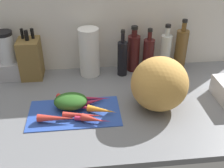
{
  "coord_description": "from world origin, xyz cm",
  "views": [
    {
      "loc": [
        -11.49,
        -107.85,
        77.12
      ],
      "look_at": [
        -0.39,
        -5.65,
        13.86
      ],
      "focal_mm": 43.12,
      "sensor_mm": 36.0,
      "label": 1
    }
  ],
  "objects_px": {
    "cutting_board": "(74,113)",
    "bottle_1": "(134,52)",
    "bottle_0": "(122,58)",
    "knife_block": "(31,58)",
    "carrot_0": "(102,110)",
    "carrot_6": "(92,102)",
    "bottle_2": "(148,55)",
    "winter_squash": "(159,84)",
    "blender_appliance": "(8,58)",
    "carrot_1": "(93,119)",
    "carrot_4": "(85,107)",
    "bottle_3": "(165,53)",
    "carrot_2": "(56,118)",
    "carrot_7": "(97,98)",
    "carrot_8": "(93,120)",
    "carrot_3": "(67,99)",
    "bottle_4": "(181,50)",
    "carrot_5": "(82,115)",
    "paper_towel_roll": "(89,52)"
  },
  "relations": [
    {
      "from": "cutting_board",
      "to": "bottle_1",
      "type": "distance_m",
      "value": 0.53
    },
    {
      "from": "bottle_0",
      "to": "knife_block",
      "type": "bearing_deg",
      "value": 175.63
    },
    {
      "from": "carrot_0",
      "to": "carrot_6",
      "type": "height_order",
      "value": "carrot_0"
    },
    {
      "from": "bottle_2",
      "to": "winter_squash",
      "type": "bearing_deg",
      "value": -94.79
    },
    {
      "from": "carrot_6",
      "to": "blender_appliance",
      "type": "height_order",
      "value": "blender_appliance"
    },
    {
      "from": "carrot_1",
      "to": "carrot_4",
      "type": "distance_m",
      "value": 0.1
    },
    {
      "from": "carrot_1",
      "to": "winter_squash",
      "type": "relative_size",
      "value": 0.38
    },
    {
      "from": "carrot_1",
      "to": "carrot_6",
      "type": "xyz_separation_m",
      "value": [
        0.0,
        0.14,
        -0.0
      ]
    },
    {
      "from": "cutting_board",
      "to": "carrot_0",
      "type": "xyz_separation_m",
      "value": [
        0.13,
        -0.02,
        0.02
      ]
    },
    {
      "from": "bottle_3",
      "to": "carrot_6",
      "type": "bearing_deg",
      "value": -145.91
    },
    {
      "from": "carrot_2",
      "to": "carrot_4",
      "type": "distance_m",
      "value": 0.15
    },
    {
      "from": "cutting_board",
      "to": "carrot_7",
      "type": "xyz_separation_m",
      "value": [
        0.11,
        0.08,
        0.01
      ]
    },
    {
      "from": "carrot_1",
      "to": "carrot_8",
      "type": "distance_m",
      "value": 0.01
    },
    {
      "from": "carrot_3",
      "to": "bottle_3",
      "type": "xyz_separation_m",
      "value": [
        0.55,
        0.26,
        0.1
      ]
    },
    {
      "from": "knife_block",
      "to": "bottle_4",
      "type": "distance_m",
      "value": 0.85
    },
    {
      "from": "carrot_2",
      "to": "carrot_4",
      "type": "bearing_deg",
      "value": 30.06
    },
    {
      "from": "cutting_board",
      "to": "carrot_5",
      "type": "distance_m",
      "value": 0.06
    },
    {
      "from": "carrot_0",
      "to": "bottle_2",
      "type": "bearing_deg",
      "value": 52.33
    },
    {
      "from": "blender_appliance",
      "to": "carrot_2",
      "type": "bearing_deg",
      "value": -57.54
    },
    {
      "from": "bottle_2",
      "to": "bottle_1",
      "type": "bearing_deg",
      "value": 161.43
    },
    {
      "from": "knife_block",
      "to": "carrot_8",
      "type": "bearing_deg",
      "value": -55.23
    },
    {
      "from": "carrot_0",
      "to": "bottle_3",
      "type": "distance_m",
      "value": 0.55
    },
    {
      "from": "carrot_8",
      "to": "bottle_4",
      "type": "bearing_deg",
      "value": 40.02
    },
    {
      "from": "knife_block",
      "to": "bottle_3",
      "type": "distance_m",
      "value": 0.76
    },
    {
      "from": "carrot_1",
      "to": "bottle_0",
      "type": "distance_m",
      "value": 0.47
    },
    {
      "from": "carrot_2",
      "to": "blender_appliance",
      "type": "xyz_separation_m",
      "value": [
        -0.28,
        0.44,
        0.09
      ]
    },
    {
      "from": "cutting_board",
      "to": "bottle_2",
      "type": "xyz_separation_m",
      "value": [
        0.43,
        0.36,
        0.1
      ]
    },
    {
      "from": "cutting_board",
      "to": "carrot_8",
      "type": "xyz_separation_m",
      "value": [
        0.08,
        -0.08,
        0.01
      ]
    },
    {
      "from": "bottle_4",
      "to": "paper_towel_roll",
      "type": "bearing_deg",
      "value": -179.81
    },
    {
      "from": "carrot_4",
      "to": "bottle_2",
      "type": "bearing_deg",
      "value": 43.13
    },
    {
      "from": "carrot_8",
      "to": "bottle_2",
      "type": "height_order",
      "value": "bottle_2"
    },
    {
      "from": "carrot_4",
      "to": "carrot_6",
      "type": "distance_m",
      "value": 0.06
    },
    {
      "from": "bottle_0",
      "to": "carrot_7",
      "type": "bearing_deg",
      "value": -122.21
    },
    {
      "from": "carrot_3",
      "to": "paper_towel_roll",
      "type": "xyz_separation_m",
      "value": [
        0.13,
        0.28,
        0.12
      ]
    },
    {
      "from": "carrot_7",
      "to": "bottle_4",
      "type": "distance_m",
      "value": 0.59
    },
    {
      "from": "carrot_1",
      "to": "carrot_3",
      "type": "bearing_deg",
      "value": 124.93
    },
    {
      "from": "carrot_0",
      "to": "bottle_2",
      "type": "height_order",
      "value": "bottle_2"
    },
    {
      "from": "cutting_board",
      "to": "bottle_0",
      "type": "xyz_separation_m",
      "value": [
        0.27,
        0.34,
        0.1
      ]
    },
    {
      "from": "carrot_5",
      "to": "knife_block",
      "type": "distance_m",
      "value": 0.52
    },
    {
      "from": "carrot_0",
      "to": "winter_squash",
      "type": "bearing_deg",
      "value": 7.11
    },
    {
      "from": "winter_squash",
      "to": "blender_appliance",
      "type": "xyz_separation_m",
      "value": [
        -0.75,
        0.37,
        -0.01
      ]
    },
    {
      "from": "winter_squash",
      "to": "bottle_3",
      "type": "distance_m",
      "value": 0.36
    },
    {
      "from": "cutting_board",
      "to": "carrot_3",
      "type": "distance_m",
      "value": 0.1
    },
    {
      "from": "carrot_8",
      "to": "knife_block",
      "type": "relative_size",
      "value": 0.59
    },
    {
      "from": "carrot_7",
      "to": "winter_squash",
      "type": "height_order",
      "value": "winter_squash"
    },
    {
      "from": "carrot_8",
      "to": "blender_appliance",
      "type": "relative_size",
      "value": 0.6
    },
    {
      "from": "bottle_4",
      "to": "bottle_3",
      "type": "bearing_deg",
      "value": -166.82
    },
    {
      "from": "carrot_4",
      "to": "carrot_8",
      "type": "relative_size",
      "value": 0.88
    },
    {
      "from": "carrot_3",
      "to": "carrot_4",
      "type": "distance_m",
      "value": 0.11
    },
    {
      "from": "cutting_board",
      "to": "blender_appliance",
      "type": "bearing_deg",
      "value": 133.25
    }
  ]
}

